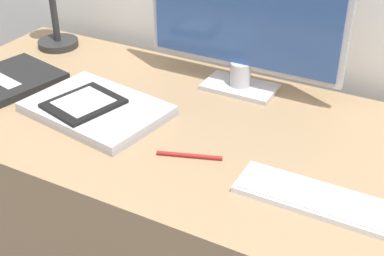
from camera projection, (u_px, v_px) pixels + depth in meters
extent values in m
cube|color=#997A56|center=(189.00, 242.00, 1.44)|extent=(1.47, 0.65, 0.74)
cube|color=#B7B7BC|center=(240.00, 87.00, 1.40)|extent=(0.19, 0.11, 0.01)
cylinder|color=#B7B7BC|center=(240.00, 74.00, 1.38)|extent=(0.05, 0.05, 0.06)
cube|color=silver|center=(314.00, 198.00, 1.01)|extent=(0.30, 0.10, 0.01)
cube|color=#B7B7BC|center=(314.00, 196.00, 1.00)|extent=(0.28, 0.08, 0.00)
cube|color=#A3A3A8|center=(97.00, 111.00, 1.29)|extent=(0.36, 0.27, 0.01)
cube|color=#B2B2B7|center=(96.00, 107.00, 1.28)|extent=(0.36, 0.27, 0.01)
cube|color=black|center=(84.00, 103.00, 1.28)|extent=(0.18, 0.19, 0.01)
cube|color=silver|center=(83.00, 102.00, 1.27)|extent=(0.14, 0.14, 0.00)
cylinder|color=#282828|center=(58.00, 43.00, 1.64)|extent=(0.12, 0.12, 0.02)
cube|color=black|center=(12.00, 79.00, 1.43)|extent=(0.25, 0.26, 0.02)
cube|color=silver|center=(3.00, 80.00, 1.40)|extent=(0.12, 0.06, 0.00)
cylinder|color=maroon|center=(189.00, 156.00, 1.13)|extent=(0.14, 0.05, 0.01)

